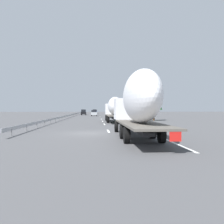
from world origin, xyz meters
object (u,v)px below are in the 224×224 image
Objects in this scene: car_silver_hatch at (94,113)px; road_sign at (123,109)px; car_white_van at (95,112)px; truck_lead at (114,108)px; car_black_suv at (84,112)px; car_blue_sedan at (95,112)px; truck_trailing at (138,102)px.

road_sign reaches higher than car_silver_hatch.
road_sign is at bearing -172.00° from car_white_van.
car_black_suv is (48.06, 7.33, -1.33)m from truck_lead.
car_blue_sedan is at bearing 2.56° from truck_lead.
truck_trailing is at bearing -178.03° from car_blue_sedan.
car_black_suv is at bearing 5.97° from truck_trailing.
car_black_suv is at bearing 171.21° from car_blue_sedan.
car_white_van is at bearing -15.24° from car_black_suv.
truck_lead is 36.21m from car_silver_hatch.
car_white_van is at bearing -0.15° from car_silver_hatch.
truck_lead is at bearing -171.33° from car_black_suv.
truck_trailing is 84.40m from car_white_van.
road_sign is at bearing -161.95° from car_silver_hatch.
truck_trailing reaches higher than car_blue_sedan.
truck_lead is 3.43× the size of car_silver_hatch.
road_sign is (-32.34, -10.43, 1.19)m from car_black_suv.
road_sign is at bearing -162.13° from car_black_suv.
truck_trailing is 58.16m from car_silver_hatch.
car_black_suv is at bearing 17.56° from car_silver_hatch.
truck_lead is 48.63m from car_black_suv.
car_white_van is 11.74m from car_blue_sedan.
road_sign is (-46.57, -6.55, 1.19)m from car_white_van.
truck_lead is 22.02m from truck_trailing.
truck_trailing is 3.38× the size of car_white_van.
road_sign is at bearing -11.15° from truck_lead.
car_silver_hatch is (-26.28, 0.07, -0.06)m from car_white_van.
truck_trailing is 96.13m from car_blue_sedan.
road_sign is (15.72, -3.10, -0.14)m from truck_lead.
car_silver_hatch is (58.03, 3.51, -1.74)m from truck_trailing.
car_white_van is at bearing 179.32° from car_blue_sedan.
car_black_suv is at bearing 17.87° from road_sign.
truck_trailing is at bearing -177.66° from car_white_van.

